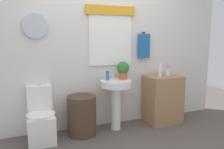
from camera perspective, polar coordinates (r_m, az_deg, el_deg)
back_wall at (r=3.52m, az=-3.22°, el=7.51°), size 4.40×0.18×2.60m
toilet at (r=3.30m, az=-17.97°, el=-11.13°), size 0.38×0.51×0.78m
laundry_hamper at (r=3.33m, az=-7.82°, el=-10.48°), size 0.42×0.42×0.59m
pedestal_sink at (r=3.40m, az=1.04°, el=-4.95°), size 0.48×0.48×0.78m
faucet at (r=3.45m, az=0.31°, el=-0.36°), size 0.03×0.03×0.10m
wooden_cabinet at (r=3.83m, az=13.01°, el=-6.27°), size 0.56×0.44×0.80m
soap_bottle at (r=3.34m, az=-1.18°, el=-0.29°), size 0.05×0.05×0.15m
potted_plant at (r=3.44m, az=2.85°, el=1.30°), size 0.19×0.19×0.28m
lotion_bottle at (r=3.64m, az=12.38°, el=1.04°), size 0.05×0.05×0.21m
toothbrush_cup at (r=3.81m, az=14.32°, el=0.54°), size 0.08×0.08×0.19m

